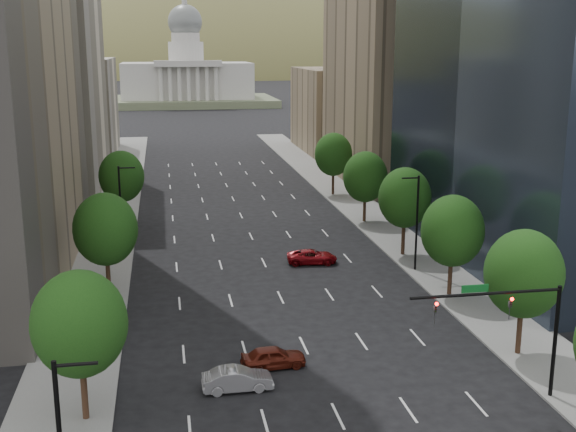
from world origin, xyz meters
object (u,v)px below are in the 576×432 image
car_maroon (273,357)px  traffic_signal (518,319)px  car_red_far (312,257)px  capitol (187,80)px  car_silver (237,379)px

car_maroon → traffic_signal: bearing=-122.2°
car_maroon → car_red_far: car_maroon is taller
capitol → car_maroon: bearing=-90.7°
car_red_far → car_maroon: bearing=167.2°
traffic_signal → car_silver: traffic_signal is taller
car_silver → car_red_far: bearing=-22.7°
traffic_signal → car_maroon: (-13.16, 6.90, -4.45)m
capitol → car_red_far: capitol is taller
traffic_signal → car_maroon: bearing=152.3°
capitol → car_silver: 215.76m
capitol → car_silver: size_ratio=13.92×
capitol → car_maroon: (-2.63, -212.81, -7.86)m
traffic_signal → car_silver: bearing=165.3°
car_maroon → car_red_far: size_ratio=0.88×
capitol → car_maroon: capitol is taller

